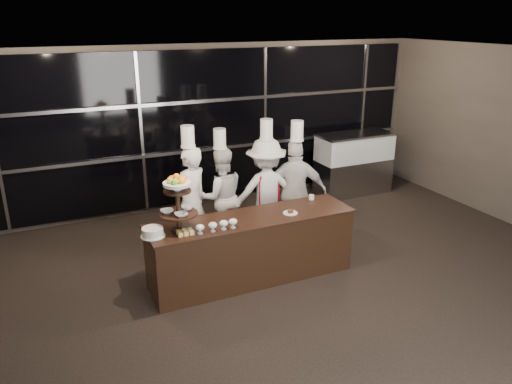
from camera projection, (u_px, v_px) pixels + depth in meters
name	position (u px, v px, depth m)	size (l,w,h in m)	color
room	(369.00, 223.00, 5.00)	(10.00, 10.00, 10.00)	black
window_wall	(206.00, 127.00, 9.22)	(8.60, 0.10, 2.80)	black
buffet_counter	(252.00, 248.00, 6.82)	(2.84, 0.74, 0.92)	black
display_stand	(178.00, 199.00, 6.13)	(0.48, 0.48, 0.74)	black
compotes	(217.00, 225.00, 6.22)	(0.55, 0.11, 0.12)	silver
layer_cake	(153.00, 232.00, 6.07)	(0.30, 0.30, 0.11)	white
pastry_squares	(185.00, 232.00, 6.13)	(0.20, 0.13, 0.05)	#F4CF77
small_plate	(290.00, 212.00, 6.78)	(0.20, 0.20, 0.05)	white
chef_cup	(311.00, 197.00, 7.29)	(0.08, 0.08, 0.07)	white
display_case	(354.00, 160.00, 10.10)	(1.54, 0.67, 1.24)	#A5A5AA
chef_a	(191.00, 202.00, 7.32)	(0.75, 0.66, 2.02)	white
chef_b	(221.00, 195.00, 7.82)	(0.82, 0.67, 1.86)	silver
chef_c	(266.00, 191.00, 7.79)	(1.20, 0.81, 2.01)	silver
chef_d	(295.00, 191.00, 7.81)	(1.07, 0.74, 1.98)	silver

